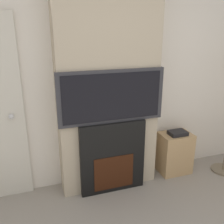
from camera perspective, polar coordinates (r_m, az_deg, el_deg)
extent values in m
cube|color=silver|center=(2.95, -2.00, 8.69)|extent=(6.00, 0.06, 2.70)
cube|color=tan|center=(2.78, -0.96, 8.11)|extent=(1.15, 0.29, 2.70)
cube|color=black|center=(2.96, 0.00, -10.14)|extent=(0.77, 0.14, 0.87)
cube|color=#33160A|center=(2.99, 0.45, -13.69)|extent=(0.47, 0.01, 0.42)
cube|color=#2D2D33|center=(2.69, 0.00, 3.55)|extent=(1.19, 0.06, 0.58)
cube|color=black|center=(2.66, 0.22, 3.37)|extent=(1.09, 0.01, 0.51)
cylinder|color=#726651|center=(3.83, 24.03, -11.94)|extent=(0.32, 0.32, 0.03)
cube|color=tan|center=(3.48, 14.11, -9.03)|extent=(0.41, 0.30, 0.55)
cube|color=black|center=(3.33, 14.79, -4.66)|extent=(0.23, 0.17, 0.05)
sphere|color=silver|center=(2.84, -22.02, -0.97)|extent=(0.06, 0.06, 0.06)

